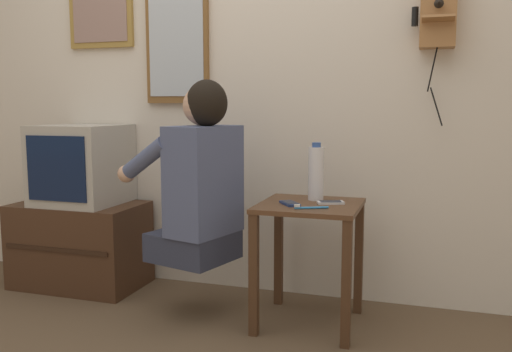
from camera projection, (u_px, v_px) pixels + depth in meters
name	position (u px, v px, depth m)	size (l,w,h in m)	color
wall_back	(248.00, 64.00, 2.99)	(6.80, 0.05, 2.55)	beige
side_table	(309.00, 232.00, 2.56)	(0.47, 0.47, 0.59)	#51331E
person	(199.00, 179.00, 2.61)	(0.59, 0.49, 0.88)	#2D3347
tv_stand	(80.00, 244.00, 3.15)	(0.73, 0.44, 0.49)	#422819
television	(82.00, 164.00, 3.10)	(0.45, 0.46, 0.45)	#ADA89E
wall_phone_antique	(438.00, 10.00, 2.59)	(0.21, 0.19, 0.77)	#9E6B3D
framed_picture	(101.00, 7.00, 3.18)	(0.42, 0.03, 0.47)	olive
wall_mirror	(177.00, 34.00, 3.05)	(0.38, 0.03, 0.77)	brown
cell_phone_held	(290.00, 203.00, 2.51)	(0.12, 0.14, 0.01)	navy
cell_phone_spare	(331.00, 202.00, 2.54)	(0.14, 0.10, 0.01)	silver
water_bottle	(316.00, 173.00, 2.63)	(0.08, 0.08, 0.28)	silver
toothbrush	(309.00, 207.00, 2.41)	(0.15, 0.07, 0.02)	#338CD8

